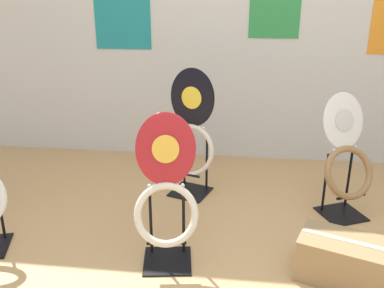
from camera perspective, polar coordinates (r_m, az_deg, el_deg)
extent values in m
cube|color=silver|center=(3.84, 7.79, 16.73)|extent=(8.00, 0.06, 2.60)
cube|color=teal|center=(3.95, -9.31, 17.01)|extent=(0.50, 0.01, 0.64)
cube|color=#2D8E47|center=(3.81, 11.02, 17.43)|extent=(0.42, 0.01, 0.50)
cylinder|color=black|center=(2.98, -24.28, -7.55)|extent=(0.02, 0.02, 0.46)
cube|color=black|center=(3.28, 19.23, -8.81)|extent=(0.37, 0.37, 0.01)
cylinder|color=black|center=(3.19, 17.32, -4.92)|extent=(0.02, 0.02, 0.44)
cylinder|color=black|center=(3.30, 20.15, -4.39)|extent=(0.02, 0.02, 0.44)
cylinder|color=black|center=(3.14, 20.43, -6.58)|extent=(0.21, 0.11, 0.02)
torus|color=#9E7042|center=(3.12, 20.18, -3.59)|extent=(0.43, 0.34, 0.36)
ellipsoid|color=white|center=(3.10, 19.54, 2.97)|extent=(0.34, 0.25, 0.38)
ellipsoid|color=silver|center=(3.09, 19.69, 2.96)|extent=(0.15, 0.10, 0.14)
sphere|color=silver|center=(3.07, 18.40, -0.78)|extent=(0.02, 0.02, 0.02)
sphere|color=silver|center=(3.17, 20.99, -0.42)|extent=(0.02, 0.02, 0.02)
cube|color=black|center=(3.40, -0.21, -6.39)|extent=(0.36, 0.36, 0.01)
cylinder|color=black|center=(3.42, -1.03, -2.02)|extent=(0.02, 0.02, 0.45)
cylinder|color=black|center=(3.34, 1.98, -2.58)|extent=(0.02, 0.02, 0.45)
cylinder|color=black|center=(3.26, -0.80, -4.06)|extent=(0.22, 0.09, 0.02)
torus|color=beige|center=(3.24, -0.38, -0.82)|extent=(0.42, 0.25, 0.40)
ellipsoid|color=black|center=(3.16, 0.03, 6.22)|extent=(0.35, 0.16, 0.44)
ellipsoid|color=yellow|center=(3.15, -0.08, 6.18)|extent=(0.16, 0.07, 0.17)
sphere|color=silver|center=(3.25, -1.63, 2.64)|extent=(0.02, 0.02, 0.02)
sphere|color=silver|center=(3.17, 1.54, 2.16)|extent=(0.02, 0.02, 0.02)
cube|color=black|center=(2.64, -3.28, -15.30)|extent=(0.32, 0.32, 0.01)
cylinder|color=black|center=(2.60, -5.52, -10.23)|extent=(0.02, 0.02, 0.42)
cylinder|color=black|center=(2.60, -1.13, -10.22)|extent=(0.02, 0.02, 0.42)
cylinder|color=black|center=(2.48, -3.42, -13.07)|extent=(0.22, 0.05, 0.02)
torus|color=beige|center=(2.45, -3.45, -9.38)|extent=(0.39, 0.25, 0.35)
ellipsoid|color=#AD1E23|center=(2.41, -3.54, -0.66)|extent=(0.36, 0.19, 0.41)
ellipsoid|color=yellow|center=(2.40, -3.55, -0.69)|extent=(0.16, 0.07, 0.15)
sphere|color=silver|center=(2.45, -5.70, -5.58)|extent=(0.02, 0.02, 0.02)
sphere|color=silver|center=(2.44, -1.24, -5.55)|extent=(0.02, 0.02, 0.02)
cube|color=#93754C|center=(2.58, 19.47, -14.32)|extent=(0.54, 0.43, 0.25)
cube|color=#B7AD89|center=(2.51, 19.82, -11.94)|extent=(0.45, 0.19, 0.00)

